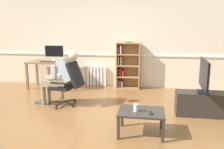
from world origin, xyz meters
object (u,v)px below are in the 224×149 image
(office_chair, at_px, (68,82))
(coffee_table, at_px, (141,114))
(bookshelf, at_px, (127,66))
(tv_screen, at_px, (204,75))
(radiator, at_px, (95,76))
(tv_stand, at_px, (202,104))
(computer_mouse, at_px, (58,62))
(computer_desk, at_px, (51,65))
(spare_remote, at_px, (151,113))
(imac_monitor, at_px, (54,52))
(drinking_glass, at_px, (136,108))
(keyboard, at_px, (47,62))
(person_seated, at_px, (61,76))

(office_chair, xyz_separation_m, coffee_table, (1.62, -1.16, -0.19))
(bookshelf, height_order, tv_screen, bookshelf)
(radiator, height_order, tv_screen, tv_screen)
(radiator, distance_m, tv_stand, 3.26)
(office_chair, height_order, tv_stand, office_chair)
(computer_mouse, bearing_deg, coffee_table, -46.19)
(tv_screen, bearing_deg, computer_desk, 71.06)
(radiator, distance_m, spare_remote, 3.48)
(tv_screen, height_order, coffee_table, tv_screen)
(computer_desk, height_order, tv_screen, tv_screen)
(imac_monitor, xyz_separation_m, spare_remote, (2.70, -2.76, -0.62))
(radiator, bearing_deg, computer_mouse, -150.51)
(computer_desk, bearing_deg, coffee_table, -44.60)
(drinking_glass, bearing_deg, tv_stand, 41.00)
(bookshelf, xyz_separation_m, radiator, (-0.95, 0.09, -0.34))
(computer_desk, relative_size, keyboard, 2.94)
(bookshelf, bearing_deg, tv_stand, -48.44)
(imac_monitor, bearing_deg, person_seated, -63.02)
(computer_mouse, relative_size, tv_stand, 0.10)
(office_chair, distance_m, person_seated, 0.21)
(computer_mouse, relative_size, drinking_glass, 0.84)
(radiator, bearing_deg, bookshelf, -5.64)
(tv_stand, bearing_deg, person_seated, 176.78)
(person_seated, xyz_separation_m, coffee_table, (1.79, -1.18, -0.31))
(bookshelf, bearing_deg, tv_screen, -48.41)
(computer_desk, relative_size, tv_stand, 1.27)
(keyboard, distance_m, radiator, 1.40)
(keyboard, distance_m, spare_remote, 3.81)
(tv_stand, distance_m, drinking_glass, 1.63)
(tv_stand, bearing_deg, coffee_table, -138.09)
(computer_desk, height_order, drinking_glass, computer_desk)
(office_chair, xyz_separation_m, drinking_glass, (1.54, -1.20, -0.08))
(computer_desk, height_order, coffee_table, computer_desk)
(tv_stand, bearing_deg, imac_monitor, 155.88)
(keyboard, xyz_separation_m, person_seated, (0.87, -1.27, -0.12))
(keyboard, bearing_deg, tv_screen, -20.64)
(tv_stand, bearing_deg, computer_desk, 157.31)
(spare_remote, bearing_deg, person_seated, 134.85)
(office_chair, bearing_deg, computer_mouse, -142.49)
(person_seated, bearing_deg, tv_stand, 94.67)
(office_chair, relative_size, person_seated, 0.81)
(tv_stand, bearing_deg, tv_screen, -3.73)
(computer_desk, distance_m, spare_remote, 3.87)
(person_seated, height_order, tv_stand, person_seated)
(tv_stand, bearing_deg, computer_mouse, 157.49)
(imac_monitor, bearing_deg, coffee_table, -46.30)
(computer_mouse, distance_m, drinking_glass, 3.41)
(tv_stand, height_order, coffee_table, tv_stand)
(computer_desk, xyz_separation_m, radiator, (1.16, 0.39, -0.36))
(tv_screen, xyz_separation_m, drinking_glass, (-1.22, -1.06, -0.35))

